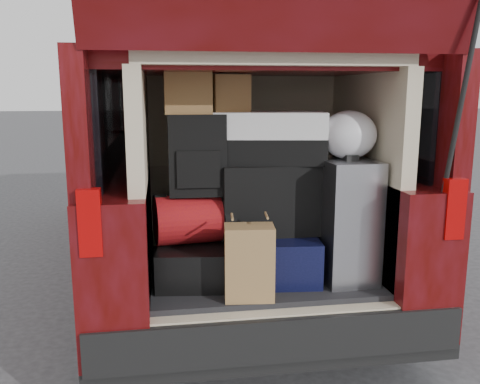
# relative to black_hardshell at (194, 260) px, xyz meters

# --- Properties ---
(ground) EXTENTS (80.00, 80.00, 0.00)m
(ground) POSITION_rel_black_hardshell_xyz_m (0.38, -0.16, -0.65)
(ground) COLOR #343336
(ground) RESTS_ON ground
(minivan) EXTENTS (1.90, 5.35, 2.77)m
(minivan) POSITION_rel_black_hardshell_xyz_m (0.38, 1.69, 0.26)
(minivan) COLOR black
(minivan) RESTS_ON ground
(load_floor) EXTENTS (1.24, 1.05, 0.55)m
(load_floor) POSITION_rel_black_hardshell_xyz_m (0.38, 0.11, -0.38)
(load_floor) COLOR black
(load_floor) RESTS_ON ground
(black_hardshell) EXTENTS (0.44, 0.56, 0.21)m
(black_hardshell) POSITION_rel_black_hardshell_xyz_m (0.00, 0.00, 0.00)
(black_hardshell) COLOR black
(black_hardshell) RESTS_ON load_floor
(navy_hardshell) EXTENTS (0.51, 0.61, 0.25)m
(navy_hardshell) POSITION_rel_black_hardshell_xyz_m (0.45, -0.00, 0.02)
(navy_hardshell) COLOR black
(navy_hardshell) RESTS_ON load_floor
(silver_roller) EXTENTS (0.30, 0.46, 0.67)m
(silver_roller) POSITION_rel_black_hardshell_xyz_m (0.83, -0.10, 0.23)
(silver_roller) COLOR silver
(silver_roller) RESTS_ON load_floor
(kraft_bag) EXTENTS (0.26, 0.18, 0.38)m
(kraft_bag) POSITION_rel_black_hardshell_xyz_m (0.26, -0.33, 0.09)
(kraft_bag) COLOR olive
(kraft_bag) RESTS_ON load_floor
(red_duffel) EXTENTS (0.44, 0.32, 0.27)m
(red_duffel) POSITION_rel_black_hardshell_xyz_m (0.00, -0.00, 0.24)
(red_duffel) COLOR #A1160E
(red_duffel) RESTS_ON black_hardshell
(black_soft_case) EXTENTS (0.55, 0.33, 0.39)m
(black_soft_case) POSITION_rel_black_hardshell_xyz_m (0.43, 0.03, 0.34)
(black_soft_case) COLOR black
(black_soft_case) RESTS_ON navy_hardshell
(backpack) EXTENTS (0.31, 0.19, 0.44)m
(backpack) POSITION_rel_black_hardshell_xyz_m (0.03, 0.01, 0.59)
(backpack) COLOR black
(backpack) RESTS_ON red_duffel
(twotone_duffel) EXTENTS (0.67, 0.42, 0.28)m
(twotone_duffel) POSITION_rel_black_hardshell_xyz_m (0.42, 0.05, 0.68)
(twotone_duffel) COLOR silver
(twotone_duffel) RESTS_ON black_soft_case
(grocery_sack_lower) EXTENTS (0.25, 0.20, 0.22)m
(grocery_sack_lower) POSITION_rel_black_hardshell_xyz_m (-0.02, 0.03, 0.92)
(grocery_sack_lower) COLOR brown
(grocery_sack_lower) RESTS_ON backpack
(grocery_sack_upper) EXTENTS (0.22, 0.19, 0.20)m
(grocery_sack_upper) POSITION_rel_black_hardshell_xyz_m (0.22, 0.09, 0.92)
(grocery_sack_upper) COLOR brown
(grocery_sack_upper) RESTS_ON twotone_duffel
(plastic_bag_right) EXTENTS (0.34, 0.33, 0.26)m
(plastic_bag_right) POSITION_rel_black_hardshell_xyz_m (0.84, -0.10, 0.70)
(plastic_bag_right) COLOR white
(plastic_bag_right) RESTS_ON silver_roller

